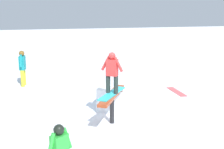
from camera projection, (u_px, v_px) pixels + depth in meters
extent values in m
plane|color=white|center=(112.00, 123.00, 9.55)|extent=(60.00, 60.00, 0.00)
cylinder|color=black|center=(112.00, 110.00, 9.45)|extent=(0.14, 0.14, 0.85)
cube|color=#A53F1E|center=(112.00, 95.00, 9.34)|extent=(2.00, 1.15, 0.08)
cube|color=white|center=(124.00, 95.00, 11.01)|extent=(2.27, 2.13, 0.78)
cube|color=#2CC2D1|center=(112.00, 93.00, 9.32)|extent=(1.42, 1.06, 0.03)
cylinder|color=#242E2A|center=(108.00, 84.00, 9.30)|extent=(0.14, 0.14, 0.53)
cylinder|color=#242E2A|center=(116.00, 85.00, 9.21)|extent=(0.14, 0.14, 0.53)
cube|color=red|center=(112.00, 68.00, 9.13)|extent=(0.34, 0.38, 0.49)
cylinder|color=red|center=(106.00, 63.00, 9.18)|extent=(0.23, 0.29, 0.45)
cylinder|color=red|center=(118.00, 64.00, 9.03)|extent=(0.23, 0.29, 0.45)
sphere|color=red|center=(112.00, 56.00, 9.05)|extent=(0.21, 0.21, 0.21)
cube|color=green|center=(60.00, 147.00, 6.03)|extent=(0.37, 0.38, 0.53)
cylinder|color=green|center=(67.00, 138.00, 6.15)|extent=(0.21, 0.22, 0.48)
cylinder|color=green|center=(51.00, 146.00, 5.84)|extent=(0.21, 0.22, 0.48)
sphere|color=black|center=(59.00, 130.00, 5.94)|extent=(0.21, 0.21, 0.21)
cylinder|color=yellow|center=(23.00, 78.00, 13.35)|extent=(0.15, 0.15, 0.73)
cylinder|color=yellow|center=(24.00, 77.00, 13.62)|extent=(0.15, 0.15, 0.73)
cube|color=teal|center=(22.00, 63.00, 13.33)|extent=(0.39, 0.27, 0.59)
cylinder|color=teal|center=(21.00, 61.00, 13.08)|extent=(0.25, 0.12, 0.53)
cylinder|color=teal|center=(23.00, 59.00, 13.52)|extent=(0.25, 0.12, 0.53)
sphere|color=brown|center=(22.00, 53.00, 13.23)|extent=(0.23, 0.23, 0.23)
cube|color=#EF5E61|center=(177.00, 92.00, 12.67)|extent=(1.34, 0.39, 0.02)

